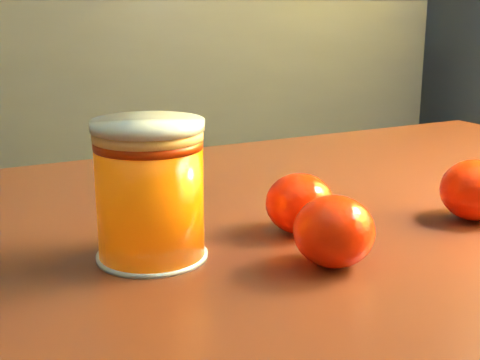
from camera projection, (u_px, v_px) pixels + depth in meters
name	position (u px, v px, depth m)	size (l,w,h in m)	color
table	(341.00, 299.00, 0.66)	(1.02, 0.78, 0.71)	maroon
juice_glass	(150.00, 191.00, 0.51)	(0.09, 0.09, 0.11)	#FF6105
orange_front	(300.00, 203.00, 0.58)	(0.06, 0.06, 0.05)	#FF2605
orange_back	(475.00, 190.00, 0.61)	(0.06, 0.06, 0.06)	#FF2605
orange_extra	(334.00, 231.00, 0.50)	(0.06, 0.06, 0.05)	#FF2605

